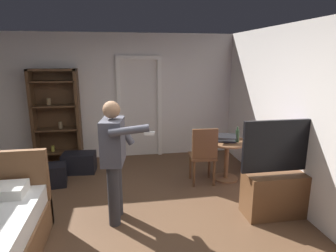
% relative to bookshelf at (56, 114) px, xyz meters
% --- Properties ---
extents(ground_plane, '(6.34, 6.34, 0.00)m').
position_rel_bookshelf_xyz_m(ground_plane, '(1.16, -2.72, -1.01)').
color(ground_plane, brown).
extents(wall_back, '(5.21, 0.12, 2.58)m').
position_rel_bookshelf_xyz_m(wall_back, '(1.16, 0.23, 0.28)').
color(wall_back, silver).
rests_on(wall_back, ground_plane).
extents(wall_right, '(0.12, 6.01, 2.58)m').
position_rel_bookshelf_xyz_m(wall_right, '(3.71, -2.72, 0.28)').
color(wall_right, silver).
rests_on(wall_right, ground_plane).
extents(doorway_frame, '(0.93, 0.08, 2.13)m').
position_rel_bookshelf_xyz_m(doorway_frame, '(1.65, 0.15, 0.21)').
color(doorway_frame, white).
rests_on(doorway_frame, ground_plane).
extents(bookshelf, '(0.90, 0.32, 1.89)m').
position_rel_bookshelf_xyz_m(bookshelf, '(0.00, 0.00, 0.00)').
color(bookshelf, '#4C331E').
rests_on(bookshelf, ground_plane).
extents(tv_flatscreen, '(1.18, 0.40, 1.34)m').
position_rel_bookshelf_xyz_m(tv_flatscreen, '(3.35, -2.59, -0.60)').
color(tv_flatscreen, brown).
rests_on(tv_flatscreen, ground_plane).
extents(side_table, '(0.71, 0.71, 0.70)m').
position_rel_bookshelf_xyz_m(side_table, '(3.04, -1.36, -0.53)').
color(side_table, brown).
rests_on(side_table, ground_plane).
extents(laptop, '(0.41, 0.42, 0.15)m').
position_rel_bookshelf_xyz_m(laptop, '(3.00, -1.40, -0.26)').
color(laptop, black).
rests_on(laptop, side_table).
extents(bottle_on_table, '(0.06, 0.06, 0.26)m').
position_rel_bookshelf_xyz_m(bottle_on_table, '(3.18, -1.44, -0.20)').
color(bottle_on_table, '#284128').
rests_on(bottle_on_table, side_table).
extents(wooden_chair, '(0.45, 0.45, 0.99)m').
position_rel_bookshelf_xyz_m(wooden_chair, '(2.58, -1.49, -0.47)').
color(wooden_chair, brown).
rests_on(wooden_chair, ground_plane).
extents(person_blue_shirt, '(0.65, 0.67, 1.59)m').
position_rel_bookshelf_xyz_m(person_blue_shirt, '(1.15, -2.34, -0.09)').
color(person_blue_shirt, '#333338').
rests_on(person_blue_shirt, ground_plane).
extents(suitcase_dark, '(0.48, 0.41, 0.36)m').
position_rel_bookshelf_xyz_m(suitcase_dark, '(0.08, -1.13, -0.83)').
color(suitcase_dark, black).
rests_on(suitcase_dark, ground_plane).
extents(suitcase_small, '(0.61, 0.41, 0.37)m').
position_rel_bookshelf_xyz_m(suitcase_small, '(0.45, -0.61, -0.83)').
color(suitcase_small, black).
rests_on(suitcase_small, ground_plane).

